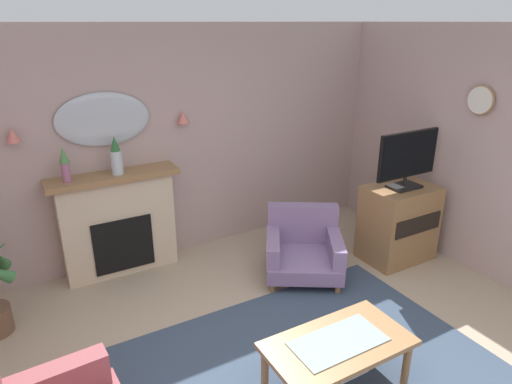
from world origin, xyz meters
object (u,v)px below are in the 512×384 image
coffee_table (338,348)px  mantel_vase_right (116,157)px  mantel_vase_left (65,163)px  armchair_in_corner (303,247)px  wall_sconce_right (183,117)px  fireplace (119,224)px  wall_mirror (103,120)px  wall_clock (481,100)px  wall_sconce_left (12,135)px  tv_cabinet (398,223)px  tv_flatscreen (408,158)px

coffee_table → mantel_vase_right: bearing=109.9°
mantel_vase_left → armchair_in_corner: size_ratio=0.32×
wall_sconce_right → fireplace: bearing=-173.8°
wall_mirror → fireplace: bearing=-90.0°
wall_clock → coffee_table: (-2.45, -0.85, -1.52)m
mantel_vase_right → wall_sconce_right: size_ratio=2.92×
mantel_vase_right → coffee_table: 2.88m
wall_sconce_left → coffee_table: size_ratio=0.13×
wall_sconce_right → mantel_vase_right: bearing=-171.5°
wall_mirror → tv_cabinet: 3.49m
wall_mirror → tv_flatscreen: (2.91, -1.48, -0.46)m
tv_cabinet → wall_sconce_left: bearing=159.5°
fireplace → wall_sconce_right: size_ratio=9.71×
mantel_vase_right → coffee_table: mantel_vase_right is taller
fireplace → mantel_vase_left: mantel_vase_left is taller
tv_cabinet → tv_flatscreen: tv_flatscreen is taller
wall_sconce_left → tv_flatscreen: 4.04m
wall_sconce_right → wall_mirror: bearing=176.6°
wall_mirror → wall_sconce_right: (0.85, -0.05, -0.05)m
fireplace → armchair_in_corner: bearing=-30.1°
mantel_vase_right → armchair_in_corner: mantel_vase_right is taller
fireplace → wall_mirror: (-0.00, 0.14, 1.14)m
mantel_vase_right → wall_mirror: 0.40m
mantel_vase_left → wall_sconce_right: bearing=5.3°
coffee_table → tv_cabinet: size_ratio=1.22×
mantel_vase_right → wall_sconce_left: size_ratio=2.92×
mantel_vase_right → wall_sconce_right: (0.80, 0.12, 0.31)m
mantel_vase_right → tv_flatscreen: (2.86, -1.31, -0.10)m
mantel_vase_left → mantel_vase_right: (0.50, 0.00, -0.01)m
wall_mirror → mantel_vase_left: bearing=-159.3°
wall_sconce_left → wall_sconce_right: size_ratio=1.00×
fireplace → tv_cabinet: (2.91, -1.31, -0.12)m
wall_sconce_right → coffee_table: size_ratio=0.13×
mantel_vase_right → tv_flatscreen: bearing=-24.5°
wall_clock → coffee_table: wall_clock is taller
coffee_table → tv_cabinet: bearing=33.2°
fireplace → coffee_table: size_ratio=1.24×
wall_clock → tv_flatscreen: bearing=141.8°
fireplace → mantel_vase_left: (-0.45, -0.03, 0.78)m
fireplace → wall_sconce_left: 1.38m
wall_mirror → wall_sconce_left: 0.85m
tv_cabinet → fireplace: bearing=155.7°
wall_clock → wall_mirror: bearing=151.2°
tv_cabinet → tv_flatscreen: 0.80m
fireplace → coffee_table: 2.77m
armchair_in_corner → coffee_table: bearing=-116.9°
wall_mirror → wall_clock: 3.91m
coffee_table → tv_flatscreen: size_ratio=1.31×
mantel_vase_left → wall_sconce_right: 1.34m
wall_sconce_right → tv_cabinet: (2.06, -1.40, -1.21)m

